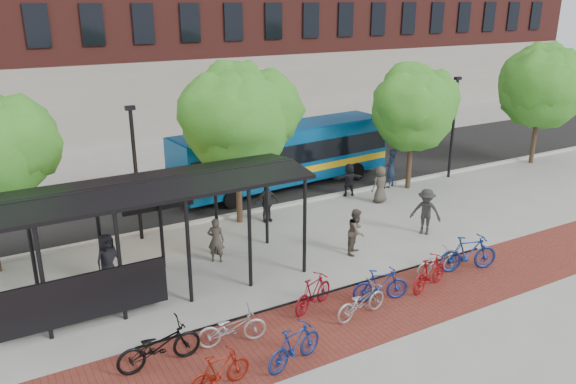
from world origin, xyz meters
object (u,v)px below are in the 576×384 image
tree_b (238,115)px  bike_5 (313,293)px  tree_d (543,82)px  bike_11 (468,253)px  pedestrian_6 (380,184)px  lamp_post_left (136,170)px  bus (284,152)px  bike_1 (220,371)px  pedestrian_1 (216,240)px  bike_2 (232,327)px  bike_9 (429,273)px  pedestrian_4 (267,202)px  tree_c (414,105)px  bike_3 (294,346)px  bike_7 (381,285)px  lamp_post_right (453,125)px  bike_6 (361,301)px  pedestrian_0 (108,259)px  bus_shelter (134,202)px  pedestrian_5 (349,180)px  pedestrian_8 (356,231)px  bike_0 (159,345)px  bike_10 (437,263)px

tree_b → bike_5: size_ratio=3.69×
tree_d → bike_11: (-13.25, -7.83, -3.84)m
tree_d → pedestrian_6: (-11.59, -1.00, -3.63)m
lamp_post_left → bike_5: (2.99, -7.63, -2.22)m
tree_d → bus: bearing=167.8°
bike_1 → pedestrian_1: bearing=-29.4°
bike_2 → bike_9: 6.66m
tree_d → pedestrian_4: bearing=-178.2°
tree_c → bike_3: tree_c is taller
lamp_post_left → bike_5: bearing=-68.6°
bike_7 → bike_9: size_ratio=0.97×
lamp_post_right → bike_9: 12.63m
bike_9 → bike_2: bearing=71.6°
bike_7 → bike_9: (1.81, -0.17, 0.02)m
bike_3 → pedestrian_1: bearing=-20.7°
tree_b → pedestrian_4: size_ratio=3.96×
bike_6 → pedestrian_0: size_ratio=1.06×
bus_shelter → pedestrian_1: 3.70m
pedestrian_5 → pedestrian_8: 6.32m
tree_d → bike_6: tree_d is taller
lamp_post_left → bike_0: lamp_post_left is taller
bike_6 → bike_10: bearing=-84.9°
bike_10 → pedestrian_5: (2.11, 8.01, 0.33)m
bike_3 → bike_5: bearing=-57.2°
bike_0 → bike_1: (0.95, -1.58, -0.08)m
bike_1 → bike_10: size_ratio=0.97×
bike_5 → pedestrian_5: bearing=-63.6°
lamp_post_right → bike_3: 17.86m
bus_shelter → bike_9: 9.38m
bike_3 → pedestrian_8: (5.23, 4.58, 0.30)m
pedestrian_0 → pedestrian_1: bearing=-26.1°
bus → bike_2: size_ratio=6.06×
lamp_post_right → pedestrian_1: (-14.26, -3.27, -1.94)m
pedestrian_1 → pedestrian_6: pedestrian_6 is taller
bike_3 → bus: bearing=-43.6°
bike_1 → pedestrian_0: (-1.06, 6.54, 0.37)m
bike_11 → bike_0: bearing=106.2°
tree_c → bus: size_ratio=0.52×
tree_c → bus: 6.51m
bus_shelter → pedestrian_4: bearing=28.3°
bus_shelter → pedestrian_6: (11.64, 2.83, -2.16)m
bus_shelter → bike_10: 9.94m
tree_c → lamp_post_right: size_ratio=1.16×
bike_1 → bike_7: 6.01m
bike_0 → bike_3: (2.95, -1.64, -0.02)m
tree_c → pedestrian_6: bearing=-158.8°
bike_7 → tree_d: bearing=-47.9°
tree_d → bus: size_ratio=0.58×
bike_1 → tree_b: bearing=-35.1°
bike_0 → bike_1: bearing=-150.5°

